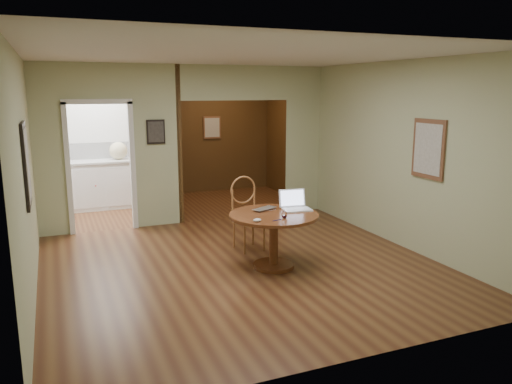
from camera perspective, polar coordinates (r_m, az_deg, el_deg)
name	(u,v)px	position (r m, az deg, el deg)	size (l,w,h in m)	color
floor	(244,267)	(6.61, -1.40, -8.59)	(5.00, 5.00, 0.00)	#482514
room_shell	(157,146)	(9.12, -11.25, 5.12)	(5.20, 7.50, 5.00)	silver
dining_table	(274,228)	(6.46, 2.05, -4.11)	(1.15, 1.15, 0.72)	brown
chair	(247,209)	(7.21, -1.08, -1.96)	(0.51, 0.51, 1.06)	#AF6D3E
open_laptop	(295,204)	(6.66, 4.46, -1.40)	(0.39, 0.36, 0.26)	white
closed_laptop	(267,210)	(6.56, 1.31, -2.03)	(0.35, 0.23, 0.03)	silver
mouse	(257,220)	(6.01, 0.13, -3.23)	(0.10, 0.06, 0.04)	white
wine_glass	(284,215)	(6.20, 3.27, -2.59)	(0.08, 0.08, 0.09)	white
pen	(277,220)	(6.08, 2.41, -3.23)	(0.01, 0.01, 0.13)	#0C1355
kitchen_cabinet	(102,184)	(10.20, -17.15, 0.87)	(2.06, 0.60, 0.94)	white
grocery_bag	(118,151)	(10.14, -15.45, 4.56)	(0.34, 0.29, 0.34)	beige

